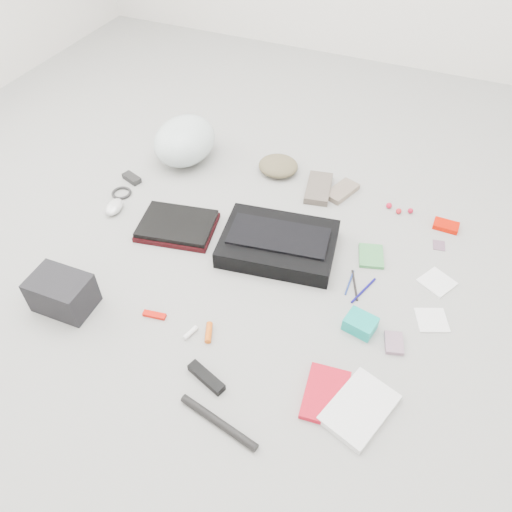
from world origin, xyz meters
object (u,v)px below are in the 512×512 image
at_px(messenger_bag, 278,244).
at_px(laptop, 177,224).
at_px(camera_bag, 62,293).
at_px(accordion_wallet, 360,324).
at_px(book_red, 326,395).
at_px(bike_helmet, 185,141).

xyz_separation_m(messenger_bag, laptop, (-0.44, -0.05, -0.01)).
distance_m(messenger_bag, camera_bag, 0.84).
xyz_separation_m(messenger_bag, accordion_wallet, (0.41, -0.25, -0.01)).
xyz_separation_m(messenger_bag, book_red, (0.38, -0.55, -0.03)).
xyz_separation_m(messenger_bag, camera_bag, (-0.62, -0.58, 0.03)).
relative_size(bike_helmet, accordion_wallet, 3.34).
xyz_separation_m(bike_helmet, accordion_wallet, (1.07, -0.68, -0.08)).
bearing_deg(camera_bag, accordion_wallet, 16.12).
bearing_deg(bike_helmet, accordion_wallet, -32.83).
bearing_deg(accordion_wallet, camera_bag, -151.06).
bearing_deg(camera_bag, book_red, -0.14).
distance_m(messenger_bag, accordion_wallet, 0.48).
bearing_deg(messenger_bag, book_red, -64.27).
height_order(messenger_bag, accordion_wallet, messenger_bag).
bearing_deg(bike_helmet, book_red, -43.80).
bearing_deg(book_red, bike_helmet, 130.36).
bearing_deg(bike_helmet, camera_bag, -88.02).
distance_m(messenger_bag, bike_helmet, 0.79).
relative_size(camera_bag, book_red, 1.07).
relative_size(messenger_bag, camera_bag, 2.15).
relative_size(camera_bag, accordion_wallet, 2.02).
distance_m(bike_helmet, camera_bag, 1.00).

